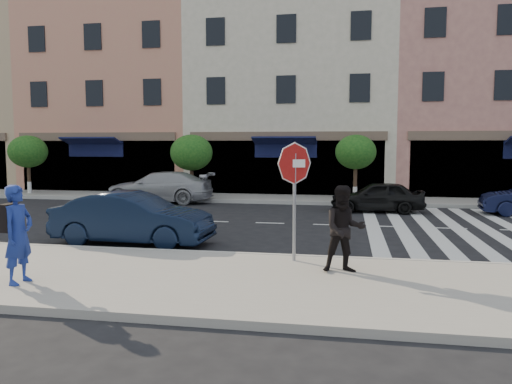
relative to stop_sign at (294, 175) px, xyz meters
name	(u,v)px	position (x,y,z in m)	size (l,w,h in m)	color
ground	(247,246)	(-1.48, 2.07, -2.06)	(120.00, 120.00, 0.00)	black
sidewalk_near	(210,281)	(-1.48, -1.68, -1.99)	(60.00, 4.50, 0.15)	gray
sidewalk_far	(292,199)	(-1.48, 13.07, -1.99)	(60.00, 3.00, 0.15)	gray
building_west_mid	(129,76)	(-12.48, 19.07, 4.94)	(10.00, 9.00, 14.00)	tan
building_centre	(295,98)	(-1.98, 19.07, 3.44)	(11.00, 9.00, 11.00)	beige
street_tree_wa	(28,152)	(-15.48, 12.87, 0.27)	(2.00, 2.00, 3.05)	#473323
street_tree_wb	(191,153)	(-6.48, 12.87, 0.24)	(2.10, 2.10, 3.06)	#473323
street_tree_c	(356,152)	(1.52, 12.87, 0.29)	(1.90, 1.90, 3.04)	#473323
stop_sign	(294,175)	(0.00, 0.00, 0.00)	(0.87, 0.40, 2.65)	gray
photographer	(18,234)	(-4.88, -2.71, -0.99)	(0.68, 0.44, 1.86)	navy
walker	(344,229)	(1.10, -0.81, -1.03)	(0.86, 0.67, 1.78)	black
car_near_mid	(133,218)	(-4.63, 1.77, -1.35)	(1.52, 4.36, 1.44)	black
car_far_left	(159,187)	(-7.54, 11.17, -1.33)	(2.05, 5.04, 1.46)	#9F9FA4
car_far_mid	(377,197)	(2.36, 9.67, -1.43)	(1.49, 3.70, 1.26)	black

